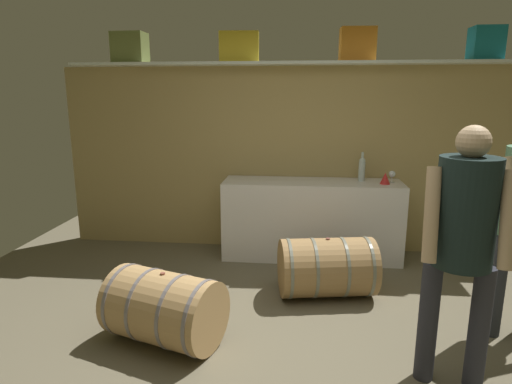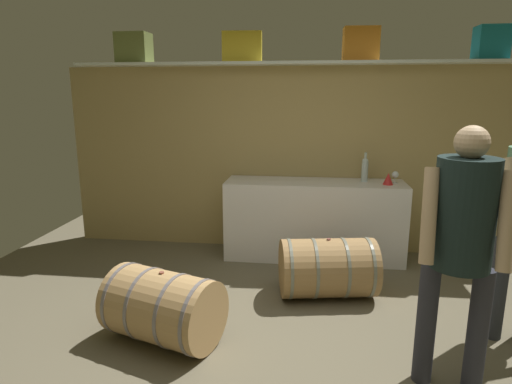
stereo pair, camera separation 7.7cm
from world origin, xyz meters
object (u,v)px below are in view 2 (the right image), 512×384
wine_bottle_clear (365,169)px  red_funnel (388,179)px  wine_barrel_far (328,268)px  work_cabinet (314,220)px  wine_glass (395,175)px  toolcase_orange (361,44)px  wine_barrel_near (163,307)px  toolcase_yellow (242,47)px  winemaker_pouring (462,234)px  toolcase_teal (491,43)px  toolcase_olive (134,48)px

wine_bottle_clear → red_funnel: wine_bottle_clear is taller
red_funnel → wine_barrel_far: size_ratio=0.13×
work_cabinet → red_funnel: 0.93m
wine_glass → red_funnel: size_ratio=1.05×
toolcase_orange → wine_barrel_near: toolcase_orange is taller
toolcase_yellow → wine_barrel_far: (0.97, -1.17, -2.07)m
wine_glass → winemaker_pouring: winemaker_pouring is taller
wine_barrel_near → toolcase_orange: bearing=72.0°
toolcase_yellow → wine_barrel_near: bearing=-102.2°
work_cabinet → wine_barrel_far: (0.13, -0.98, -0.17)m
wine_bottle_clear → wine_barrel_near: (-1.67, -1.98, -0.75)m
toolcase_teal → wine_barrel_far: toolcase_teal is taller
toolcase_yellow → toolcase_teal: bearing=-4.3°
toolcase_yellow → wine_barrel_far: size_ratio=0.46×
toolcase_teal → work_cabinet: toolcase_teal is taller
wine_bottle_clear → wine_barrel_near: 2.70m
red_funnel → toolcase_orange: bearing=144.4°
wine_barrel_far → winemaker_pouring: 1.58m
wine_glass → winemaker_pouring: size_ratio=0.08×
winemaker_pouring → wine_glass: bearing=-81.1°
toolcase_yellow → wine_glass: (1.71, -0.15, -1.37)m
toolcase_olive → wine_barrel_far: 3.26m
toolcase_olive → wine_barrel_near: (0.97, -2.09, -2.08)m
toolcase_yellow → work_cabinet: size_ratio=0.22×
toolcase_orange → red_funnel: size_ratio=2.93×
work_cabinet → wine_bottle_clear: size_ratio=6.10×
toolcase_olive → wine_barrel_near: toolcase_olive is taller
toolcase_orange → wine_glass: size_ratio=2.80×
work_cabinet → toolcase_orange: bearing=22.6°
toolcase_orange → wine_glass: bearing=-22.7°
work_cabinet → wine_barrel_near: work_cabinet is taller
wine_bottle_clear → wine_glass: 0.33m
work_cabinet → winemaker_pouring: bearing=-68.5°
toolcase_teal → wine_barrel_near: size_ratio=0.36×
toolcase_teal → work_cabinet: bearing=-173.9°
wine_glass → winemaker_pouring: bearing=-90.3°
red_funnel → wine_barrel_near: size_ratio=0.13×
wine_glass → red_funnel: wine_glass is taller
wine_barrel_far → wine_glass: bearing=43.8°
toolcase_olive → work_cabinet: (2.09, -0.18, -1.91)m
wine_glass → toolcase_olive: bearing=177.0°
toolcase_teal → winemaker_pouring: 2.85m
winemaker_pouring → work_cabinet: bearing=-59.3°
wine_barrel_far → winemaker_pouring: (0.73, -1.19, 0.75)m
toolcase_olive → toolcase_teal: bearing=1.0°
red_funnel → winemaker_pouring: (0.08, -2.12, 0.08)m
wine_glass → wine_barrel_near: (-2.00, -1.93, -0.70)m
wine_glass → wine_barrel_far: wine_glass is taller
toolcase_yellow → wine_barrel_near: 2.95m
toolcase_olive → red_funnel: (2.87, -0.24, -1.40)m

